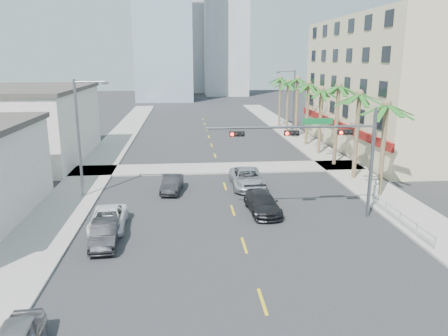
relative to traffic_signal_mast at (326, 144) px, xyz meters
The scene contains 26 objects.
ground 11.06m from the traffic_signal_mast, 126.03° to the right, with size 260.00×260.00×0.00m, color #262628.
sidewalk_right 14.44m from the traffic_signal_mast, 62.71° to the left, with size 4.00×120.00×0.15m, color gray.
sidewalk_left 22.05m from the traffic_signal_mast, 145.89° to the left, with size 4.00×120.00×0.15m, color gray.
sidewalk_cross 15.99m from the traffic_signal_mast, 112.38° to the left, with size 80.00×4.00×0.15m, color gray.
building_right 27.47m from the traffic_signal_mast, 53.68° to the left, with size 15.25×28.00×15.00m.
building_left_far 32.30m from the traffic_signal_mast, 141.59° to the left, with size 11.00×18.00×7.20m, color beige.
tower_far_left 90.14m from the traffic_signal_mast, 99.00° to the left, with size 14.00×14.00×48.00m, color #99B2C6.
tower_far_center 118.45m from the traffic_signal_mast, 94.29° to the left, with size 16.00×16.00×42.00m, color #ADADB2.
traffic_signal_mast is the anchor object (origin of this frame).
palm_tree_0 7.37m from the traffic_signal_mast, 34.84° to the left, with size 4.80×4.80×7.80m.
palm_tree_1 11.18m from the traffic_signal_mast, 57.84° to the left, with size 4.80×4.80×8.16m.
palm_tree_2 15.81m from the traffic_signal_mast, 68.07° to the left, with size 4.80×4.80×8.52m.
palm_tree_3 20.59m from the traffic_signal_mast, 73.51° to the left, with size 4.80×4.80×7.80m.
palm_tree_4 25.63m from the traffic_signal_mast, 76.83° to the left, with size 4.80×4.80×8.16m.
palm_tree_5 30.72m from the traffic_signal_mast, 79.05° to the left, with size 4.80×4.80×8.52m.
palm_tree_6 35.78m from the traffic_signal_mast, 80.63° to the left, with size 4.80×4.80×7.80m.
palm_tree_7 40.93m from the traffic_signal_mast, 81.82° to the left, with size 4.80×4.80×8.16m.
streetlight_left 17.84m from the traffic_signal_mast, 160.18° to the left, with size 2.55×0.25×9.00m.
streetlight_right 30.50m from the traffic_signal_mast, 80.16° to the left, with size 2.55×0.25×9.00m.
guardrail 6.59m from the traffic_signal_mast, 23.39° to the right, with size 0.08×8.08×1.00m.
car_parked_mid 14.78m from the traffic_signal_mast, 167.28° to the right, with size 1.45×4.15×1.37m, color black.
car_parked_far 14.67m from the traffic_signal_mast, behind, with size 2.15×4.65×1.29m, color white.
car_lane_left 13.07m from the traffic_signal_mast, 145.77° to the left, with size 1.39×4.00×1.32m, color black.
car_lane_center 9.61m from the traffic_signal_mast, 117.49° to the left, with size 2.58×5.60×1.56m, color silver.
car_lane_right 5.95m from the traffic_signal_mast, 159.22° to the left, with size 1.95×4.81×1.40m, color black.
pedestrian 6.63m from the traffic_signal_mast, 26.12° to the left, with size 0.63×0.42×1.74m, color silver.
Camera 1 is at (-3.25, -19.05, 10.45)m, focal length 35.00 mm.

